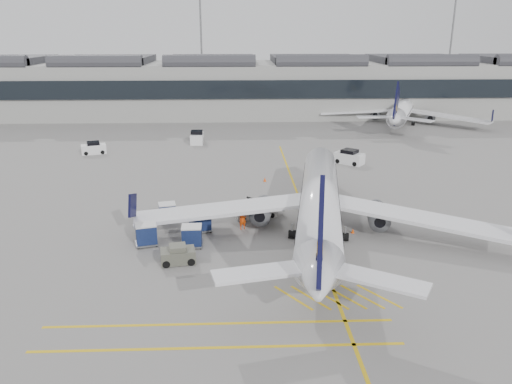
{
  "coord_description": "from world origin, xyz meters",
  "views": [
    {
      "loc": [
        3.29,
        -37.36,
        17.62
      ],
      "look_at": [
        4.87,
        4.45,
        4.0
      ],
      "focal_mm": 35.0,
      "sensor_mm": 36.0,
      "label": 1
    }
  ],
  "objects_px": {
    "baggage_cart_a": "(192,236)",
    "ramp_agent_b": "(240,212)",
    "belt_loader": "(254,211)",
    "ramp_agent_a": "(243,219)",
    "pushback_tug": "(178,255)",
    "airliner_main": "(320,203)"
  },
  "relations": [
    {
      "from": "ramp_agent_b",
      "to": "baggage_cart_a",
      "type": "bearing_deg",
      "value": 17.73
    },
    {
      "from": "airliner_main",
      "to": "ramp_agent_a",
      "type": "height_order",
      "value": "airliner_main"
    },
    {
      "from": "baggage_cart_a",
      "to": "ramp_agent_b",
      "type": "relative_size",
      "value": 1.14
    },
    {
      "from": "ramp_agent_a",
      "to": "pushback_tug",
      "type": "xyz_separation_m",
      "value": [
        -5.23,
        -6.85,
        -0.32
      ]
    },
    {
      "from": "baggage_cart_a",
      "to": "pushback_tug",
      "type": "relative_size",
      "value": 0.64
    },
    {
      "from": "belt_loader",
      "to": "ramp_agent_b",
      "type": "distance_m",
      "value": 1.74
    },
    {
      "from": "baggage_cart_a",
      "to": "pushback_tug",
      "type": "xyz_separation_m",
      "value": [
        -0.85,
        -3.06,
        -0.34
      ]
    },
    {
      "from": "belt_loader",
      "to": "pushback_tug",
      "type": "relative_size",
      "value": 1.74
    },
    {
      "from": "airliner_main",
      "to": "belt_loader",
      "type": "height_order",
      "value": "airliner_main"
    },
    {
      "from": "airliner_main",
      "to": "belt_loader",
      "type": "bearing_deg",
      "value": 153.41
    },
    {
      "from": "ramp_agent_a",
      "to": "belt_loader",
      "type": "bearing_deg",
      "value": 47.08
    },
    {
      "from": "belt_loader",
      "to": "ramp_agent_b",
      "type": "xyz_separation_m",
      "value": [
        -1.44,
        -0.94,
        0.23
      ]
    },
    {
      "from": "baggage_cart_a",
      "to": "ramp_agent_b",
      "type": "bearing_deg",
      "value": 54.2
    },
    {
      "from": "belt_loader",
      "to": "airliner_main",
      "type": "bearing_deg",
      "value": -51.48
    },
    {
      "from": "airliner_main",
      "to": "ramp_agent_b",
      "type": "relative_size",
      "value": 22.07
    },
    {
      "from": "ramp_agent_a",
      "to": "pushback_tug",
      "type": "height_order",
      "value": "ramp_agent_a"
    },
    {
      "from": "belt_loader",
      "to": "ramp_agent_a",
      "type": "relative_size",
      "value": 2.58
    },
    {
      "from": "pushback_tug",
      "to": "airliner_main",
      "type": "bearing_deg",
      "value": 15.62
    },
    {
      "from": "belt_loader",
      "to": "baggage_cart_a",
      "type": "relative_size",
      "value": 2.71
    },
    {
      "from": "airliner_main",
      "to": "baggage_cart_a",
      "type": "distance_m",
      "value": 11.75
    },
    {
      "from": "airliner_main",
      "to": "baggage_cart_a",
      "type": "bearing_deg",
      "value": -156.8
    },
    {
      "from": "airliner_main",
      "to": "ramp_agent_a",
      "type": "distance_m",
      "value": 7.22
    }
  ]
}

